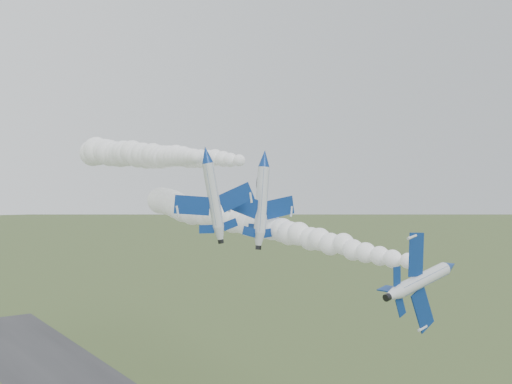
% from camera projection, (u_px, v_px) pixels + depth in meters
% --- Properties ---
extents(jet_lead, '(3.26, 11.92, 9.67)m').
position_uv_depth(jet_lead, '(451.00, 266.00, 59.30)').
color(jet_lead, silver).
extents(smoke_trail_jet_lead, '(9.08, 64.16, 5.11)m').
position_uv_depth(smoke_trail_jet_lead, '(252.00, 224.00, 87.02)').
color(smoke_trail_jet_lead, white).
extents(jet_pair_left, '(10.64, 12.55, 3.47)m').
position_uv_depth(jet_pair_left, '(207.00, 154.00, 73.13)').
color(jet_pair_left, silver).
extents(smoke_trail_jet_pair_left, '(19.09, 51.27, 4.43)m').
position_uv_depth(smoke_trail_jet_pair_left, '(165.00, 158.00, 100.97)').
color(smoke_trail_jet_pair_left, white).
extents(jet_pair_right, '(11.63, 14.04, 3.51)m').
position_uv_depth(jet_pair_right, '(265.00, 158.00, 80.13)').
color(jet_pair_right, silver).
extents(smoke_trail_jet_pair_right, '(7.45, 62.97, 5.98)m').
position_uv_depth(smoke_trail_jet_pair_right, '(151.00, 155.00, 107.57)').
color(smoke_trail_jet_pair_right, white).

